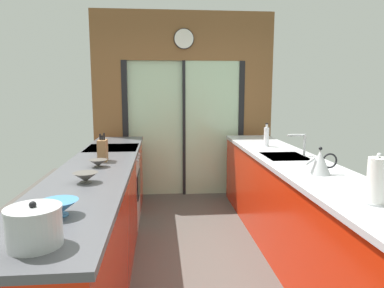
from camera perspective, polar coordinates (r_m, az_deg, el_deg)
The scene contains 14 objects.
ground_plane at distance 3.79m, azimuth 0.67°, elevation -16.02°, with size 5.04×7.60×0.02m, color #4C4742.
back_wall_unit at distance 5.23m, azimuth -1.34°, elevation 8.16°, with size 2.64×0.12×2.70m.
left_counter_run at distance 3.20m, azimuth -15.19°, elevation -11.87°, with size 0.62×3.80×0.92m.
right_counter_run at distance 3.55m, azimuth 16.21°, elevation -9.90°, with size 0.62×3.80×0.92m.
sink_faucet at distance 3.69m, azimuth 17.29°, elevation 0.47°, with size 0.19×0.02×0.22m.
oven_range at distance 4.26m, azimuth -12.58°, elevation -6.74°, with size 0.60×0.60×0.92m.
mixing_bowl_near at distance 2.00m, azimuth -20.74°, elevation -9.60°, with size 0.20×0.20×0.08m.
mixing_bowl_mid at distance 2.63m, azimuth -16.85°, elevation -5.17°, with size 0.18×0.18×0.07m.
mixing_bowl_far at distance 3.13m, azimuth -14.96°, elevation -2.99°, with size 0.16×0.16×0.07m.
knife_block at distance 3.37m, azimuth -14.28°, elevation -1.00°, with size 0.08×0.14×0.26m.
stock_pot at distance 1.66m, azimuth -24.21°, elevation -12.10°, with size 0.23×0.23×0.20m.
kettle at distance 2.94m, azimuth 20.05°, elevation -2.77°, with size 0.26×0.17×0.22m.
soap_bottle at distance 4.22m, azimuth 11.97°, elevation 1.23°, with size 0.06×0.06×0.27m.
paper_towel_roll at distance 2.30m, azimuth 27.83°, elevation -5.35°, with size 0.13×0.13×0.30m.
Camera 1 is at (-0.35, -2.82, 1.57)m, focal length 32.91 mm.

